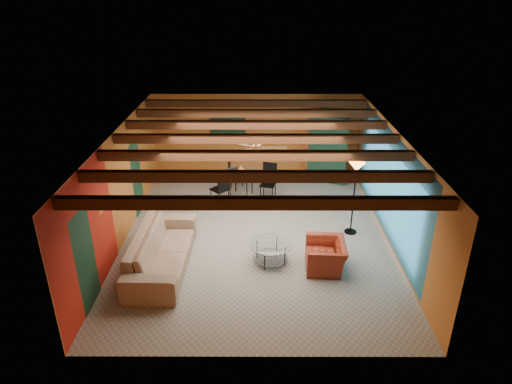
{
  "coord_description": "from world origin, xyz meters",
  "views": [
    {
      "loc": [
        0.02,
        -9.8,
        5.78
      ],
      "look_at": [
        0.0,
        0.2,
        1.15
      ],
      "focal_mm": 31.68,
      "sensor_mm": 36.0,
      "label": 1
    }
  ],
  "objects_px": {
    "armoire": "(326,149)",
    "sofa": "(162,250)",
    "armchair": "(326,255)",
    "floor_lamp": "(354,198)",
    "vase": "(241,159)",
    "potted_plant": "(329,109)",
    "dining_table": "(241,179)",
    "coffee_table": "(271,253)"
  },
  "relations": [
    {
      "from": "armchair",
      "to": "coffee_table",
      "type": "distance_m",
      "value": 1.23
    },
    {
      "from": "sofa",
      "to": "coffee_table",
      "type": "distance_m",
      "value": 2.44
    },
    {
      "from": "armchair",
      "to": "armoire",
      "type": "distance_m",
      "value": 5.13
    },
    {
      "from": "armoire",
      "to": "vase",
      "type": "relative_size",
      "value": 10.91
    },
    {
      "from": "potted_plant",
      "to": "vase",
      "type": "bearing_deg",
      "value": -154.13
    },
    {
      "from": "coffee_table",
      "to": "floor_lamp",
      "type": "height_order",
      "value": "floor_lamp"
    },
    {
      "from": "potted_plant",
      "to": "vase",
      "type": "relative_size",
      "value": 2.39
    },
    {
      "from": "dining_table",
      "to": "potted_plant",
      "type": "relative_size",
      "value": 4.59
    },
    {
      "from": "sofa",
      "to": "coffee_table",
      "type": "relative_size",
      "value": 2.99
    },
    {
      "from": "dining_table",
      "to": "vase",
      "type": "relative_size",
      "value": 10.96
    },
    {
      "from": "armoire",
      "to": "floor_lamp",
      "type": "bearing_deg",
      "value": -62.91
    },
    {
      "from": "armchair",
      "to": "floor_lamp",
      "type": "xyz_separation_m",
      "value": [
        0.87,
        1.58,
        0.64
      ]
    },
    {
      "from": "sofa",
      "to": "armchair",
      "type": "bearing_deg",
      "value": -89.67
    },
    {
      "from": "armoire",
      "to": "potted_plant",
      "type": "xyz_separation_m",
      "value": [
        0.0,
        0.0,
        1.27
      ]
    },
    {
      "from": "dining_table",
      "to": "vase",
      "type": "xyz_separation_m",
      "value": [
        -0.0,
        0.0,
        0.64
      ]
    },
    {
      "from": "floor_lamp",
      "to": "potted_plant",
      "type": "bearing_deg",
      "value": 93.52
    },
    {
      "from": "coffee_table",
      "to": "vase",
      "type": "height_order",
      "value": "vase"
    },
    {
      "from": "sofa",
      "to": "vase",
      "type": "distance_m",
      "value": 4.13
    },
    {
      "from": "coffee_table",
      "to": "vase",
      "type": "relative_size",
      "value": 5.05
    },
    {
      "from": "armchair",
      "to": "potted_plant",
      "type": "height_order",
      "value": "potted_plant"
    },
    {
      "from": "sofa",
      "to": "vase",
      "type": "height_order",
      "value": "vase"
    },
    {
      "from": "sofa",
      "to": "armoire",
      "type": "distance_m",
      "value": 6.61
    },
    {
      "from": "floor_lamp",
      "to": "coffee_table",
      "type": "bearing_deg",
      "value": -146.66
    },
    {
      "from": "dining_table",
      "to": "armchair",
      "type": "bearing_deg",
      "value": -62.1
    },
    {
      "from": "floor_lamp",
      "to": "potted_plant",
      "type": "relative_size",
      "value": 4.22
    },
    {
      "from": "potted_plant",
      "to": "armoire",
      "type": "bearing_deg",
      "value": 0.0
    },
    {
      "from": "coffee_table",
      "to": "potted_plant",
      "type": "bearing_deg",
      "value": 68.88
    },
    {
      "from": "armoire",
      "to": "potted_plant",
      "type": "bearing_deg",
      "value": 0.0
    },
    {
      "from": "armoire",
      "to": "sofa",
      "type": "bearing_deg",
      "value": -107.1
    },
    {
      "from": "floor_lamp",
      "to": "vase",
      "type": "xyz_separation_m",
      "value": [
        -2.86,
        2.17,
        0.22
      ]
    },
    {
      "from": "dining_table",
      "to": "potted_plant",
      "type": "distance_m",
      "value": 3.43
    },
    {
      "from": "dining_table",
      "to": "armoire",
      "type": "relative_size",
      "value": 1.0
    },
    {
      "from": "armchair",
      "to": "potted_plant",
      "type": "distance_m",
      "value": 5.46
    },
    {
      "from": "dining_table",
      "to": "armoire",
      "type": "bearing_deg",
      "value": 25.87
    },
    {
      "from": "dining_table",
      "to": "vase",
      "type": "bearing_deg",
      "value": 180.0
    },
    {
      "from": "armoire",
      "to": "dining_table",
      "type": "bearing_deg",
      "value": -130.57
    },
    {
      "from": "armoire",
      "to": "vase",
      "type": "xyz_separation_m",
      "value": [
        -2.64,
        -1.28,
        0.14
      ]
    },
    {
      "from": "armchair",
      "to": "potted_plant",
      "type": "bearing_deg",
      "value": 175.75
    },
    {
      "from": "sofa",
      "to": "armchair",
      "type": "xyz_separation_m",
      "value": [
        3.63,
        -0.05,
        -0.1
      ]
    },
    {
      "from": "coffee_table",
      "to": "armoire",
      "type": "height_order",
      "value": "armoire"
    },
    {
      "from": "coffee_table",
      "to": "potted_plant",
      "type": "distance_m",
      "value": 5.56
    },
    {
      "from": "dining_table",
      "to": "potted_plant",
      "type": "height_order",
      "value": "potted_plant"
    }
  ]
}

